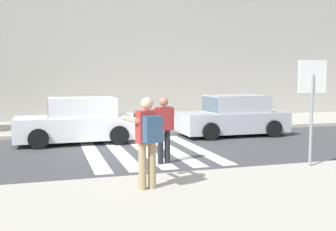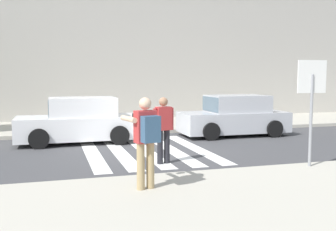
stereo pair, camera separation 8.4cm
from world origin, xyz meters
TOP-DOWN VIEW (x-y plane):
  - ground_plane at (0.00, 0.00)m, footprint 120.00×120.00m
  - sidewalk_near at (0.00, -6.20)m, footprint 60.00×6.00m
  - sidewalk_far at (0.00, 6.00)m, footprint 60.00×4.80m
  - building_facade_far at (0.00, 10.40)m, footprint 56.00×4.00m
  - crosswalk_stripe_0 at (-1.60, 0.20)m, footprint 0.44×5.20m
  - crosswalk_stripe_1 at (-0.80, 0.20)m, footprint 0.44×5.20m
  - crosswalk_stripe_2 at (0.00, 0.20)m, footprint 0.44×5.20m
  - crosswalk_stripe_3 at (0.80, 0.20)m, footprint 0.44×5.20m
  - crosswalk_stripe_4 at (1.60, 0.20)m, footprint 0.44×5.20m
  - stop_sign at (3.09, -3.53)m, footprint 0.76×0.08m
  - photographer_with_backpack at (-1.05, -4.31)m, footprint 0.69×0.91m
  - pedestrian_crossing at (0.04, -1.69)m, footprint 0.57×0.31m
  - parked_car_white at (-1.81, 2.30)m, footprint 4.10×1.92m
  - parked_car_silver at (4.00, 2.30)m, footprint 4.10×1.92m

SIDE VIEW (x-z plane):
  - ground_plane at x=0.00m, z-range 0.00..0.00m
  - crosswalk_stripe_0 at x=-1.60m, z-range 0.00..0.01m
  - crosswalk_stripe_1 at x=-0.80m, z-range 0.00..0.01m
  - crosswalk_stripe_2 at x=0.00m, z-range 0.00..0.01m
  - crosswalk_stripe_3 at x=0.80m, z-range 0.00..0.01m
  - crosswalk_stripe_4 at x=1.60m, z-range 0.00..0.01m
  - sidewalk_near at x=0.00m, z-range 0.00..0.14m
  - sidewalk_far at x=0.00m, z-range 0.00..0.14m
  - parked_car_white at x=-1.81m, z-range -0.05..1.50m
  - parked_car_silver at x=4.00m, z-range -0.05..1.50m
  - pedestrian_crossing at x=0.04m, z-range 0.11..1.84m
  - photographer_with_backpack at x=-1.05m, z-range 0.31..2.03m
  - stop_sign at x=3.09m, z-range 0.71..3.20m
  - building_facade_far at x=0.00m, z-range 0.00..7.71m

